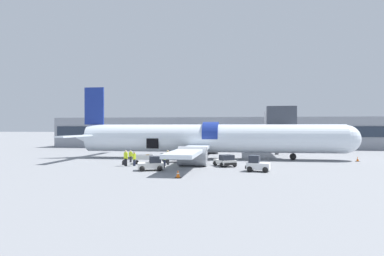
{
  "coord_description": "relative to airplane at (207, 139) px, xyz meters",
  "views": [
    {
      "loc": [
        5.21,
        -42.78,
        4.49
      ],
      "look_at": [
        -1.44,
        2.41,
        4.36
      ],
      "focal_mm": 32.0,
      "sensor_mm": 36.0,
      "label": 1
    }
  ],
  "objects": [
    {
      "name": "ground_plane",
      "position": [
        -0.33,
        -5.37,
        -2.8
      ],
      "size": [
        500.0,
        500.0,
        0.0
      ],
      "primitive_type": "plane",
      "color": "gray"
    },
    {
      "name": "safety_cone_engine_left",
      "position": [
        -0.75,
        -18.4,
        -2.47
      ],
      "size": [
        0.55,
        0.55,
        0.7
      ],
      "color": "black",
      "rests_on": "ground_plane"
    },
    {
      "name": "ground_crew_supervisor",
      "position": [
        -3.86,
        -8.41,
        -1.88
      ],
      "size": [
        0.55,
        0.55,
        1.74
      ],
      "color": "#2D2D33",
      "rests_on": "ground_plane"
    },
    {
      "name": "jet_bridge_stub",
      "position": [
        10.47,
        7.95,
        2.76
      ],
      "size": [
        4.16,
        14.08,
        7.51
      ],
      "color": "#4C4C51",
      "rests_on": "ground_plane"
    },
    {
      "name": "baggage_cart_queued",
      "position": [
        -3.74,
        -5.33,
        -2.21
      ],
      "size": [
        3.9,
        2.66,
        1.15
      ],
      "color": "#999BA0",
      "rests_on": "ground_plane"
    },
    {
      "name": "terminal_strip",
      "position": [
        -0.33,
        27.24,
        0.46
      ],
      "size": [
        71.55,
        10.91,
        6.52
      ],
      "color": "gray",
      "rests_on": "ground_plane"
    },
    {
      "name": "safety_cone_nose",
      "position": [
        19.79,
        -0.92,
        -2.5
      ],
      "size": [
        0.47,
        0.47,
        0.65
      ],
      "color": "black",
      "rests_on": "ground_plane"
    },
    {
      "name": "suitcase_on_tarmac_upright",
      "position": [
        -9.05,
        -9.25,
        -2.56
      ],
      "size": [
        0.38,
        0.27,
        0.58
      ],
      "color": "black",
      "rests_on": "ground_plane"
    },
    {
      "name": "ground_crew_helper",
      "position": [
        -8.38,
        -10.39,
        -1.84
      ],
      "size": [
        0.61,
        0.56,
        1.83
      ],
      "color": "black",
      "rests_on": "ground_plane"
    },
    {
      "name": "ground_crew_loader_b",
      "position": [
        -4.02,
        -9.61,
        -1.99
      ],
      "size": [
        0.46,
        0.53,
        1.55
      ],
      "color": "#1E2338",
      "rests_on": "ground_plane"
    },
    {
      "name": "ground_crew_driver",
      "position": [
        -9.22,
        -6.18,
        -1.99
      ],
      "size": [
        0.53,
        0.37,
        1.55
      ],
      "color": "#2D2D33",
      "rests_on": "ground_plane"
    },
    {
      "name": "safety_cone_wingtip",
      "position": [
        0.6,
        -9.17,
        -2.54
      ],
      "size": [
        0.52,
        0.52,
        0.56
      ],
      "color": "black",
      "rests_on": "ground_plane"
    },
    {
      "name": "baggage_tug_mid",
      "position": [
        2.97,
        -9.0,
        -2.21
      ],
      "size": [
        2.83,
        3.26,
        1.34
      ],
      "color": "silver",
      "rests_on": "ground_plane"
    },
    {
      "name": "baggage_tug_lead",
      "position": [
        6.39,
        -13.07,
        -2.13
      ],
      "size": [
        2.58,
        2.12,
        1.62
      ],
      "color": "white",
      "rests_on": "ground_plane"
    },
    {
      "name": "baggage_cart_loading",
      "position": [
        -6.94,
        -7.7,
        -2.25
      ],
      "size": [
        3.41,
        2.09,
        1.16
      ],
      "color": "silver",
      "rests_on": "ground_plane"
    },
    {
      "name": "ground_crew_loader_a",
      "position": [
        -7.45,
        -10.14,
        -1.94
      ],
      "size": [
        0.4,
        0.57,
        1.63
      ],
      "color": "#1E2338",
      "rests_on": "ground_plane"
    },
    {
      "name": "baggage_tug_rear",
      "position": [
        -4.38,
        -13.78,
        -2.17
      ],
      "size": [
        3.04,
        2.46,
        1.45
      ],
      "color": "silver",
      "rests_on": "ground_plane"
    },
    {
      "name": "airplane",
      "position": [
        0.0,
        0.0,
        0.0
      ],
      "size": [
        40.41,
        36.87,
        10.38
      ],
      "color": "silver",
      "rests_on": "ground_plane"
    }
  ]
}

